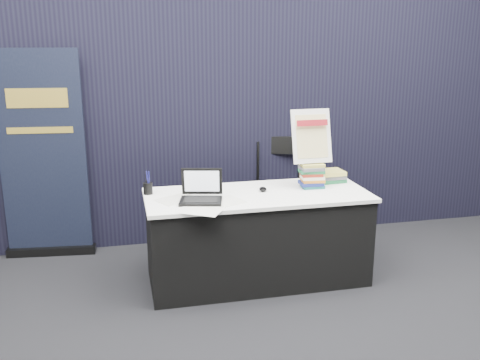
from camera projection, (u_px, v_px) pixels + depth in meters
name	position (u px, v px, depth m)	size (l,w,h in m)	color
floor	(275.00, 310.00, 3.98)	(8.00, 8.00, 0.00)	black
wall_back	(194.00, 53.00, 7.29)	(8.00, 0.02, 3.50)	beige
drape_partition	(230.00, 119.00, 5.17)	(6.00, 0.08, 2.40)	black
display_table	(257.00, 237.00, 4.40)	(1.80, 0.75, 0.75)	black
laptop	(200.00, 194.00, 4.09)	(0.36, 0.32, 0.24)	black
mouse	(263.00, 189.00, 4.36)	(0.06, 0.10, 0.03)	black
brochure_left	(177.00, 199.00, 4.14)	(0.30, 0.21, 0.00)	silver
brochure_mid	(200.00, 210.00, 3.87)	(0.31, 0.22, 0.00)	white
brochure_right	(222.00, 202.00, 4.06)	(0.33, 0.24, 0.00)	silver
pen_cup	(148.00, 188.00, 4.27)	(0.07, 0.07, 0.09)	black
book_stack_tall	(311.00, 175.00, 4.45)	(0.20, 0.16, 0.21)	#195F5B
book_stack_short	(329.00, 176.00, 4.63)	(0.24, 0.18, 0.10)	#1B673B
info_sign	(311.00, 137.00, 4.39)	(0.34, 0.16, 0.46)	black
pullup_banner	(44.00, 168.00, 4.80)	(0.80, 0.18, 1.88)	black
stacking_chair	(284.00, 185.00, 5.23)	(0.57, 0.58, 1.02)	black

